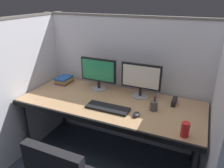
# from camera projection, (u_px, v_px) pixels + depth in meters

# --- Properties ---
(cubicle_partition_rear) EXTENTS (2.21, 0.06, 1.57)m
(cubicle_partition_rear) POSITION_uv_depth(u_px,v_px,m) (125.00, 82.00, 2.57)
(cubicle_partition_rear) COLOR silver
(cubicle_partition_rear) RESTS_ON ground
(cubicle_partition_left) EXTENTS (0.06, 1.41, 1.57)m
(cubicle_partition_left) POSITION_uv_depth(u_px,v_px,m) (29.00, 86.00, 2.48)
(cubicle_partition_left) COLOR silver
(cubicle_partition_left) RESTS_ON ground
(cubicle_partition_right) EXTENTS (0.06, 1.41, 1.57)m
(cubicle_partition_right) POSITION_uv_depth(u_px,v_px,m) (215.00, 124.00, 1.74)
(cubicle_partition_right) COLOR silver
(cubicle_partition_right) RESTS_ON ground
(desk) EXTENTS (1.90, 0.80, 0.74)m
(desk) POSITION_uv_depth(u_px,v_px,m) (110.00, 106.00, 2.23)
(desk) COLOR #997551
(desk) RESTS_ON ground
(monitor_left) EXTENTS (0.43, 0.17, 0.37)m
(monitor_left) POSITION_uv_depth(u_px,v_px,m) (98.00, 72.00, 2.43)
(monitor_left) COLOR gray
(monitor_left) RESTS_ON desk
(monitor_right) EXTENTS (0.43, 0.17, 0.37)m
(monitor_right) POSITION_uv_depth(u_px,v_px,m) (141.00, 78.00, 2.24)
(monitor_right) COLOR gray
(monitor_right) RESTS_ON desk
(keyboard_main) EXTENTS (0.43, 0.15, 0.02)m
(keyboard_main) POSITION_uv_depth(u_px,v_px,m) (108.00, 108.00, 2.07)
(keyboard_main) COLOR black
(keyboard_main) RESTS_ON desk
(computer_mouse) EXTENTS (0.06, 0.10, 0.04)m
(computer_mouse) POSITION_uv_depth(u_px,v_px,m) (136.00, 114.00, 1.94)
(computer_mouse) COLOR black
(computer_mouse) RESTS_ON desk
(soda_can) EXTENTS (0.07, 0.07, 0.12)m
(soda_can) POSITION_uv_depth(u_px,v_px,m) (185.00, 130.00, 1.65)
(soda_can) COLOR red
(soda_can) RESTS_ON desk
(book_stack) EXTENTS (0.16, 0.21, 0.08)m
(book_stack) POSITION_uv_depth(u_px,v_px,m) (64.00, 80.00, 2.67)
(book_stack) COLOR #4C3366
(book_stack) RESTS_ON desk
(pen_cup) EXTENTS (0.08, 0.08, 0.17)m
(pen_cup) POSITION_uv_depth(u_px,v_px,m) (154.00, 106.00, 2.03)
(pen_cup) COLOR #4C4742
(pen_cup) RESTS_ON desk
(red_stapler) EXTENTS (0.04, 0.15, 0.06)m
(red_stapler) POSITION_uv_depth(u_px,v_px,m) (174.00, 102.00, 2.15)
(red_stapler) COLOR black
(red_stapler) RESTS_ON desk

